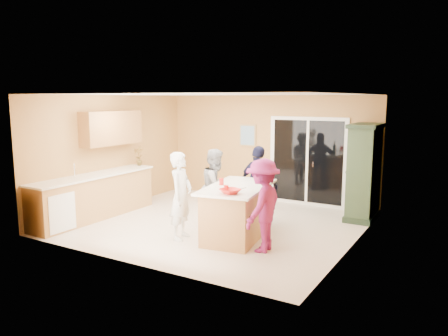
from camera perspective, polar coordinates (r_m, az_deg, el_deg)
The scene contains 22 objects.
floor at distance 8.96m, azimuth -1.16°, elevation -7.29°, with size 5.50×5.50×0.00m, color beige.
ceiling at distance 8.60m, azimuth -1.22°, elevation 9.58°, with size 5.50×5.00×0.10m, color white.
wall_back at distance 10.88m, azimuth 5.72°, elevation 2.57°, with size 5.50×0.10×2.60m, color #F1BB63.
wall_front at distance 6.71m, azimuth -12.43°, elevation -1.67°, with size 5.50×0.10×2.60m, color #F1BB63.
wall_left at distance 10.38m, azimuth -14.25°, elevation 2.02°, with size 0.10×5.00×2.60m, color #F1BB63.
wall_right at distance 7.63m, azimuth 16.70°, elevation -0.55°, with size 0.10×5.00×2.60m, color #F1BB63.
left_cabinet_run at distance 9.59m, azimuth -17.16°, elevation -3.76°, with size 0.65×3.05×1.24m.
upper_cabinets at distance 10.06m, azimuth -14.46°, elevation 5.09°, with size 0.35×1.60×0.75m, color #B88347.
sliding_door at distance 10.48m, azimuth 10.84°, elevation 0.83°, with size 1.90×0.07×2.10m.
framed_picture at distance 11.06m, azimuth 3.10°, elevation 4.28°, with size 0.46×0.04×0.56m.
kitchen_island at distance 8.01m, azimuth 1.76°, elevation -5.93°, with size 1.28×1.97×0.96m.
green_hutch at distance 9.57m, azimuth 17.83°, elevation -0.65°, with size 0.58×1.10×2.01m.
woman_white at distance 7.90m, azimuth -5.64°, elevation -3.63°, with size 0.58×0.38×1.59m, color silver.
woman_grey at distance 8.75m, azimuth -1.04°, elevation -2.50°, with size 0.75×0.58×1.54m, color #A3A3A5.
woman_navy at distance 8.83m, azimuth 4.51°, elevation -2.25°, with size 0.93×0.39×1.59m, color #1B1C3C.
woman_magenta at distance 7.26m, azimuth 5.08°, elevation -4.89°, with size 1.01×0.58×1.56m, color #9B2171.
serving_bowl at distance 7.23m, azimuth 0.79°, elevation -3.06°, with size 0.33×0.33×0.08m, color red.
tulip_vase at distance 10.57m, azimuth -11.07°, elevation 1.50°, with size 0.23×0.16×0.44m, color #A71B10.
tumbler_near at distance 7.38m, azimuth 0.29°, elevation -2.70°, with size 0.08×0.08×0.11m, color red.
tumbler_far at distance 7.97m, azimuth -0.33°, elevation -1.78°, with size 0.08×0.08×0.12m, color red.
wine_bottle at distance 8.29m, azimuth 4.94°, elevation -0.83°, with size 0.08×0.08×0.36m.
white_plate at distance 7.73m, azimuth 2.14°, elevation -2.53°, with size 0.20×0.20×0.01m, color silver.
Camera 1 is at (4.50, -7.32, 2.53)m, focal length 35.00 mm.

